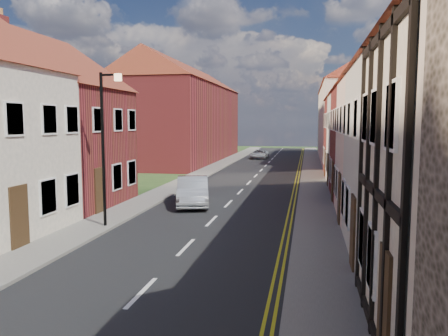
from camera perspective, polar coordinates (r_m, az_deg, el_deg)
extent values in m
cube|color=black|center=(26.49, 2.13, -3.12)|extent=(7.00, 90.00, 0.02)
cube|color=gray|center=(27.49, -6.98, -2.72)|extent=(1.80, 90.00, 0.12)
cube|color=gray|center=(26.18, 11.70, -3.24)|extent=(1.80, 90.00, 0.12)
cube|color=beige|center=(20.10, 26.24, 1.92)|extent=(8.00, 5.00, 6.00)
cube|color=maroon|center=(25.34, 23.04, 2.79)|extent=(8.00, 5.80, 6.00)
cube|color=maroon|center=(23.41, 24.80, 15.27)|extent=(0.60, 0.60, 1.60)
cube|color=#B3B1A9|center=(30.64, 20.94, 3.35)|extent=(8.00, 5.00, 6.00)
cube|color=maroon|center=(29.02, 22.00, 13.49)|extent=(0.60, 0.60, 1.60)
cube|color=maroon|center=(35.96, 19.45, 3.75)|extent=(8.00, 5.80, 6.00)
cube|color=maroon|center=(33.90, 20.35, 12.41)|extent=(0.60, 0.60, 1.60)
cube|color=maroon|center=(23.79, -23.06, 2.37)|extent=(8.00, 6.10, 5.80)
cube|color=#B2AA96|center=(51.12, 16.97, 5.53)|extent=(8.00, 24.00, 8.00)
cube|color=maroon|center=(47.73, -5.27, 5.75)|extent=(8.00, 24.00, 8.00)
cylinder|color=black|center=(17.73, -15.52, 2.25)|extent=(0.12, 0.12, 6.00)
cube|color=black|center=(17.64, -14.75, 11.68)|extent=(0.70, 0.08, 0.08)
cube|color=#FFD899|center=(17.48, -13.68, 11.43)|extent=(0.25, 0.15, 0.28)
imported|color=#B0B3B8|center=(22.29, -4.12, -3.02)|extent=(2.59, 4.61, 1.44)
imported|color=#B7BCC0|center=(50.33, 4.63, 1.82)|extent=(1.98, 3.93, 1.07)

